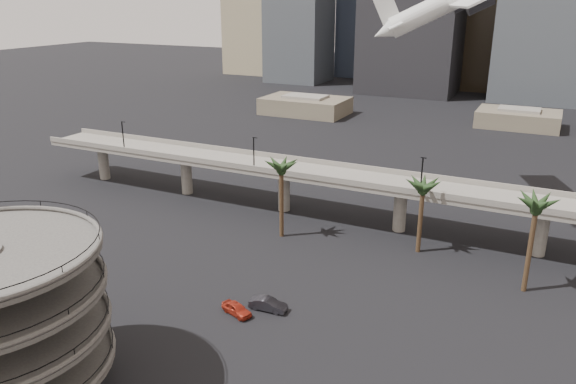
% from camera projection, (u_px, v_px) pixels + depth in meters
% --- Properties ---
extents(overpass, '(130.00, 9.30, 14.70)m').
position_uv_depth(overpass, '(340.00, 181.00, 98.47)').
color(overpass, slate).
rests_on(overpass, ground).
extents(palm_trees, '(42.40, 10.40, 14.00)m').
position_uv_depth(palm_trees, '(405.00, 187.00, 82.55)').
color(palm_trees, '#4D3421').
rests_on(palm_trees, ground).
extents(low_buildings, '(135.00, 27.50, 6.80)m').
position_uv_depth(low_buildings, '(463.00, 118.00, 171.18)').
color(low_buildings, brown).
rests_on(low_buildings, ground).
extents(car_a, '(4.81, 3.18, 1.52)m').
position_uv_depth(car_a, '(237.00, 309.00, 70.70)').
color(car_a, '#A42817').
rests_on(car_a, ground).
extents(car_b, '(5.06, 2.09, 1.63)m').
position_uv_depth(car_b, '(268.00, 304.00, 71.63)').
color(car_b, black).
rests_on(car_b, ground).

